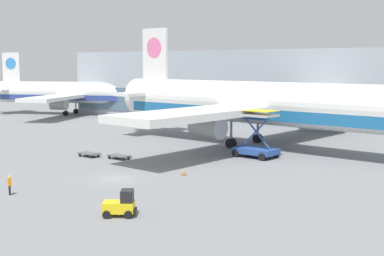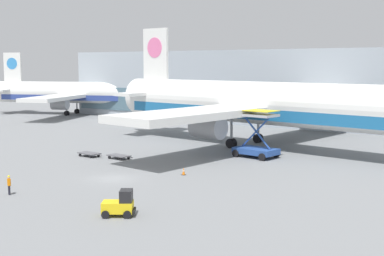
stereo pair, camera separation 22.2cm
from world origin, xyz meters
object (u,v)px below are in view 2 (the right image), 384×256
baggage_dolly_lead (89,153)px  traffic_cone_near (184,171)px  ground_crew_near (9,183)px  baggage_tug_mid (120,205)px  baggage_dolly_second (119,156)px  airplane_main (266,105)px  airplane_distant (83,93)px  scissor_lift_loader (256,140)px

baggage_dolly_lead → traffic_cone_near: bearing=-4.3°
ground_crew_near → traffic_cone_near: (7.73, 15.46, -0.65)m
baggage_dolly_lead → ground_crew_near: bearing=-61.0°
baggage_tug_mid → baggage_dolly_second: bearing=98.5°
baggage_dolly_lead → airplane_main: bearing=55.8°
airplane_distant → baggage_dolly_lead: (40.83, -38.88, -4.42)m
airplane_main → baggage_dolly_second: size_ratio=15.45×
traffic_cone_near → ground_crew_near: bearing=-116.6°
scissor_lift_loader → airplane_distant: bearing=161.6°
airplane_main → airplane_distant: 59.23m
baggage_dolly_lead → traffic_cone_near: size_ratio=5.07×
scissor_lift_loader → traffic_cone_near: (-1.28, -13.59, -1.82)m
scissor_lift_loader → ground_crew_near: scissor_lift_loader is taller
scissor_lift_loader → traffic_cone_near: size_ratio=7.85×
airplane_distant → scissor_lift_loader: (58.05, -27.74, -2.63)m
scissor_lift_loader → ground_crew_near: size_ratio=3.36×
ground_crew_near → airplane_main: bearing=101.3°
airplane_main → traffic_cone_near: 21.73m
scissor_lift_loader → traffic_cone_near: scissor_lift_loader is taller
scissor_lift_loader → baggage_tug_mid: (3.40, -28.53, -1.31)m
scissor_lift_loader → baggage_dolly_second: 16.75m
airplane_distant → scissor_lift_loader: bearing=-46.8°
airplane_distant → baggage_tug_mid: (61.45, -56.27, -3.94)m
scissor_lift_loader → baggage_dolly_lead: scissor_lift_loader is taller
baggage_tug_mid → traffic_cone_near: size_ratio=3.81×
airplane_main → baggage_dolly_lead: (-14.79, -18.55, -5.45)m
airplane_main → ground_crew_near: (-6.59, -36.45, -4.83)m
baggage_dolly_lead → baggage_dolly_second: 4.24m
scissor_lift_loader → ground_crew_near: (-9.01, -29.04, -1.17)m
baggage_dolly_second → ground_crew_near: bearing=-73.4°
scissor_lift_loader → baggage_tug_mid: bearing=-76.0°
airplane_distant → baggage_dolly_second: size_ratio=12.15×
baggage_tug_mid → airplane_distant: bearing=103.8°
baggage_tug_mid → ground_crew_near: baggage_tug_mid is taller
baggage_dolly_second → baggage_dolly_lead: bearing=-164.9°
airplane_distant → scissor_lift_loader: airplane_distant is taller
airplane_distant → baggage_dolly_lead: 56.56m
baggage_dolly_lead → ground_crew_near: (8.21, -17.90, 0.62)m
airplane_main → traffic_cone_near: bearing=-79.7°
airplane_distant → baggage_tug_mid: 83.41m
baggage_dolly_second → traffic_cone_near: size_ratio=5.07×
airplane_main → baggage_dolly_second: 21.40m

